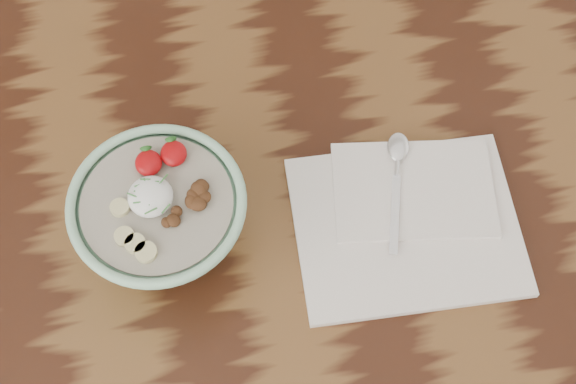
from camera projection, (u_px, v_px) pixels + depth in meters
The scene contains 4 objects.
table at pixel (343, 241), 107.20cm from camera, with size 160.00×90.00×75.00cm.
breakfast_bowl at pixel (162, 218), 91.15cm from camera, with size 19.87×19.87×13.05cm.
napkin at pixel (408, 218), 97.70cm from camera, with size 28.73×24.63×1.66cm.
spoon at pixel (397, 163), 99.55cm from camera, with size 7.07×16.33×0.87cm.
Camera 1 is at (-16.40, -38.71, 164.81)cm, focal length 50.00 mm.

